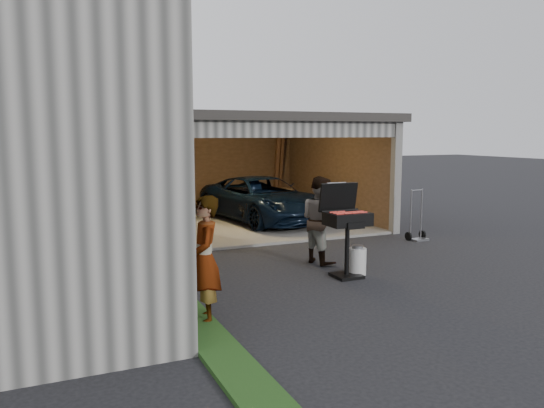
{
  "coord_description": "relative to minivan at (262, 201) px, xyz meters",
  "views": [
    {
      "loc": [
        -4.0,
        -6.89,
        2.44
      ],
      "look_at": [
        -0.11,
        1.89,
        1.15
      ],
      "focal_mm": 35.0,
      "sensor_mm": 36.0,
      "label": 1
    }
  ],
  "objects": [
    {
      "name": "woman",
      "position": [
        -3.63,
        -6.71,
        0.23
      ],
      "size": [
        0.51,
        0.67,
        1.65
      ],
      "primitive_type": "imported",
      "rotation": [
        0.0,
        0.0,
        -1.78
      ],
      "color": "#9CADC4",
      "rests_on": "ground"
    },
    {
      "name": "man",
      "position": [
        -0.73,
        -4.51,
        0.22
      ],
      "size": [
        0.77,
        0.91,
        1.64
      ],
      "primitive_type": "imported",
      "rotation": [
        0.0,
        0.0,
        1.77
      ],
      "color": "#46281B",
      "rests_on": "ground"
    },
    {
      "name": "bbq_grill",
      "position": [
        -0.81,
        -5.57,
        0.35
      ],
      "size": [
        0.71,
        0.63,
        1.59
      ],
      "color": "black",
      "rests_on": "ground"
    },
    {
      "name": "plywood_panel",
      "position": [
        -3.93,
        -5.41,
        -0.08
      ],
      "size": [
        0.26,
        0.95,
        1.05
      ],
      "primitive_type": "cube",
      "rotation": [
        0.0,
        -0.21,
        0.0
      ],
      "color": "#4F2E1B",
      "rests_on": "ground"
    },
    {
      "name": "minivan",
      "position": [
        0.0,
        0.0,
        0.0
      ],
      "size": [
        2.58,
        4.56,
        1.2
      ],
      "primitive_type": "imported",
      "rotation": [
        0.0,
        0.0,
        0.14
      ],
      "color": "black",
      "rests_on": "ground"
    },
    {
      "name": "ground",
      "position": [
        -1.53,
        -6.23,
        -0.6
      ],
      "size": [
        80.0,
        80.0,
        0.0
      ],
      "primitive_type": "plane",
      "color": "black",
      "rests_on": "ground"
    },
    {
      "name": "hand_truck",
      "position": [
        2.36,
        -3.55,
        -0.38
      ],
      "size": [
        0.5,
        0.39,
        1.17
      ],
      "rotation": [
        0.0,
        0.0,
        0.09
      ],
      "color": "gray",
      "rests_on": "ground"
    },
    {
      "name": "propane_tank",
      "position": [
        -0.56,
        -5.54,
        -0.37
      ],
      "size": [
        0.33,
        0.33,
        0.47
      ],
      "primitive_type": "cylinder",
      "rotation": [
        0.0,
        0.0,
        0.07
      ],
      "color": "silver",
      "rests_on": "ground"
    },
    {
      "name": "garage",
      "position": [
        -0.77,
        0.56,
        1.27
      ],
      "size": [
        6.8,
        6.3,
        2.9
      ],
      "color": "#605E59",
      "rests_on": "ground"
    },
    {
      "name": "groundcover_strip",
      "position": [
        -3.78,
        -7.23,
        -0.57
      ],
      "size": [
        0.5,
        8.0,
        0.06
      ],
      "primitive_type": "cube",
      "color": "#193814",
      "rests_on": "ground"
    }
  ]
}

